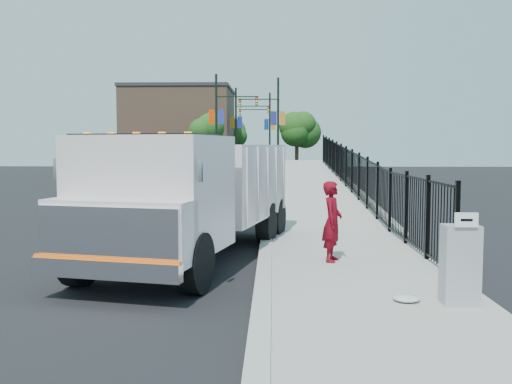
{
  "coord_description": "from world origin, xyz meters",
  "views": [
    {
      "loc": [
        0.17,
        -12.47,
        2.59
      ],
      "look_at": [
        -0.26,
        2.0,
        1.42
      ],
      "focal_mm": 40.0,
      "sensor_mm": 36.0,
      "label": 1
    }
  ],
  "objects": [
    {
      "name": "arrow_sign",
      "position": [
        3.1,
        -3.83,
        1.48
      ],
      "size": [
        0.35,
        0.04,
        0.22
      ],
      "primitive_type": "cube",
      "color": "white",
      "rests_on": "utility_cabinet"
    },
    {
      "name": "building",
      "position": [
        -9.0,
        44.0,
        4.0
      ],
      "size": [
        10.0,
        10.0,
        8.0
      ],
      "primitive_type": "cube",
      "color": "#8C664C",
      "rests_on": "ground"
    },
    {
      "name": "light_pole_3",
      "position": [
        -0.47,
        46.08,
        4.36
      ],
      "size": [
        3.77,
        0.22,
        8.0
      ],
      "color": "black",
      "rests_on": "ground"
    },
    {
      "name": "ramp",
      "position": [
        2.12,
        16.0,
        0.0
      ],
      "size": [
        3.95,
        24.06,
        3.19
      ],
      "primitive_type": "cube",
      "rotation": [
        0.06,
        0.0,
        0.0
      ],
      "color": "#9E998E",
      "rests_on": "ground"
    },
    {
      "name": "tree_1",
      "position": [
        2.33,
        39.47,
        3.95
      ],
      "size": [
        2.65,
        2.65,
        5.32
      ],
      "color": "#382314",
      "rests_on": "ground"
    },
    {
      "name": "ground",
      "position": [
        0.0,
        0.0,
        0.0
      ],
      "size": [
        120.0,
        120.0,
        0.0
      ],
      "primitive_type": "plane",
      "color": "black",
      "rests_on": "ground"
    },
    {
      "name": "truck",
      "position": [
        -1.66,
        0.39,
        1.6
      ],
      "size": [
        4.4,
        8.67,
        2.84
      ],
      "rotation": [
        0.0,
        0.0,
        -0.22
      ],
      "color": "black",
      "rests_on": "ground"
    },
    {
      "name": "utility_cabinet",
      "position": [
        3.1,
        -3.61,
        0.75
      ],
      "size": [
        0.55,
        0.4,
        1.25
      ],
      "primitive_type": "cube",
      "color": "gray",
      "rests_on": "sidewalk"
    },
    {
      "name": "light_pole_0",
      "position": [
        -3.82,
        30.83,
        4.36
      ],
      "size": [
        3.77,
        0.22,
        8.0
      ],
      "color": "black",
      "rests_on": "ground"
    },
    {
      "name": "light_pole_1",
      "position": [
        0.26,
        33.23,
        4.36
      ],
      "size": [
        3.78,
        0.22,
        8.0
      ],
      "color": "black",
      "rests_on": "ground"
    },
    {
      "name": "iron_fence",
      "position": [
        3.55,
        12.0,
        0.9
      ],
      "size": [
        0.1,
        28.0,
        1.8
      ],
      "primitive_type": "cube",
      "color": "black",
      "rests_on": "ground"
    },
    {
      "name": "debris",
      "position": [
        2.31,
        -3.47,
        0.17
      ],
      "size": [
        0.43,
        0.43,
        0.11
      ],
      "primitive_type": "ellipsoid",
      "color": "silver",
      "rests_on": "sidewalk"
    },
    {
      "name": "tree_2",
      "position": [
        -4.14,
        49.84,
        3.95
      ],
      "size": [
        2.7,
        2.7,
        5.35
      ],
      "color": "#382314",
      "rests_on": "ground"
    },
    {
      "name": "worker",
      "position": [
        1.44,
        -0.33,
        0.98
      ],
      "size": [
        0.56,
        0.72,
        1.73
      ],
      "primitive_type": "imported",
      "rotation": [
        0.0,
        0.0,
        1.3
      ],
      "color": "#680611",
      "rests_on": "sidewalk"
    },
    {
      "name": "tree_0",
      "position": [
        -5.17,
        36.05,
        3.94
      ],
      "size": [
        2.56,
        2.56,
        5.28
      ],
      "color": "#382314",
      "rests_on": "ground"
    },
    {
      "name": "sidewalk",
      "position": [
        1.93,
        -2.0,
        0.06
      ],
      "size": [
        3.55,
        12.0,
        0.12
      ],
      "primitive_type": "cube",
      "color": "#9E998E",
      "rests_on": "ground"
    },
    {
      "name": "curb",
      "position": [
        0.0,
        -2.0,
        0.08
      ],
      "size": [
        0.3,
        12.0,
        0.16
      ],
      "primitive_type": "cube",
      "color": "#ADAAA3",
      "rests_on": "ground"
    },
    {
      "name": "light_pole_2",
      "position": [
        -3.0,
        41.07,
        4.36
      ],
      "size": [
        3.78,
        0.22,
        8.0
      ],
      "color": "black",
      "rests_on": "ground"
    }
  ]
}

